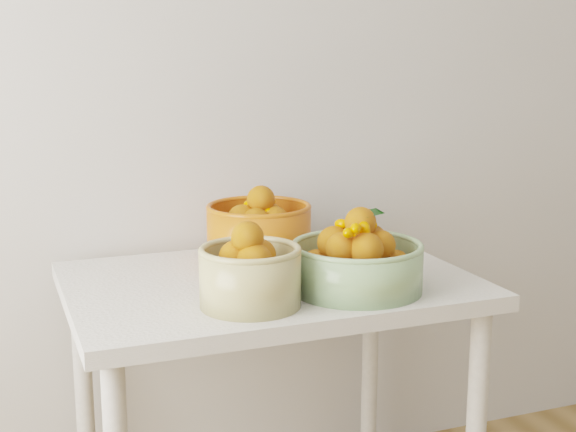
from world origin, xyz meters
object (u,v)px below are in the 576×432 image
object	(u,v)px
bowl_green	(357,262)
bowl_orange	(259,231)
table	(269,314)
bowl_cream	(250,274)

from	to	relation	value
bowl_green	bowl_orange	xyz separation A→B (m)	(-0.12, 0.35, 0.01)
bowl_green	bowl_orange	world-z (taller)	bowl_orange
table	bowl_green	bearing A→B (deg)	-47.33
table	bowl_cream	world-z (taller)	bowl_cream
table	bowl_cream	bearing A→B (deg)	-120.22
table	bowl_orange	world-z (taller)	bowl_orange
bowl_cream	bowl_orange	world-z (taller)	bowl_orange
table	bowl_green	world-z (taller)	bowl_green
bowl_green	bowl_orange	bearing A→B (deg)	109.53
bowl_cream	bowl_green	xyz separation A→B (m)	(0.27, 0.02, -0.00)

